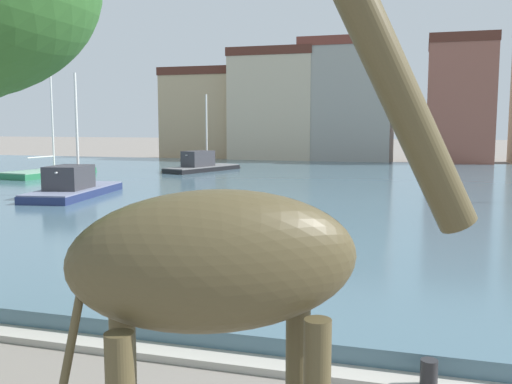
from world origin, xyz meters
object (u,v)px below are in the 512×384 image
Objects in this scene: sailboat_green at (57,174)px; mooring_bollard at (429,377)px; giraffe_statue at (241,275)px; sailboat_navy at (79,191)px; sailboat_black at (206,168)px.

sailboat_green reaches higher than mooring_bollard.
mooring_bollard is at bearing -46.02° from sailboat_green.
sailboat_navy is at bearing 126.30° from giraffe_statue.
giraffe_statue is at bearing -106.69° from mooring_bollard.
sailboat_green is (-22.13, 28.66, -2.30)m from giraffe_statue.
giraffe_statue is 24.50m from sailboat_navy.
sailboat_green reaches higher than sailboat_black.
sailboat_black is (-13.88, 34.73, -2.14)m from giraffe_statue.
mooring_bollard is at bearing -44.16° from sailboat_navy.
mooring_bollard is at bearing 73.31° from giraffe_statue.
sailboat_black is 33.96m from mooring_bollard.
mooring_bollard is (23.44, -24.29, -0.18)m from sailboat_green.
sailboat_green is 17.45× the size of mooring_bollard.
sailboat_green is 10.25m from sailboat_black.
sailboat_navy reaches higher than sailboat_black.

